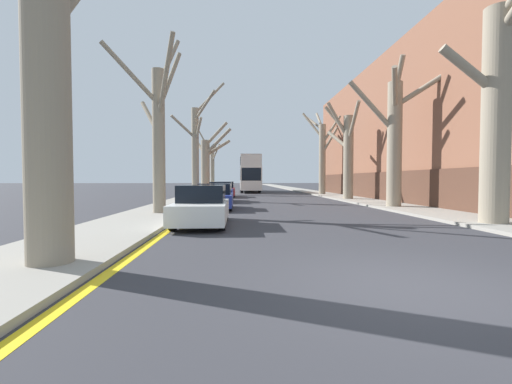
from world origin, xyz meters
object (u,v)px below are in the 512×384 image
(street_tree_left_4, at_px, (212,166))
(street_tree_left_2, at_px, (196,148))
(double_decker_bus, at_px, (250,172))
(street_tree_right_2, at_px, (347,152))
(parked_car_2, at_px, (221,192))
(street_tree_left_3, at_px, (207,162))
(parked_car_0, at_px, (202,206))
(street_tree_right_0, at_px, (499,102))
(street_tree_right_1, at_px, (395,137))
(parked_car_1, at_px, (215,197))
(parked_car_3, at_px, (225,190))
(street_tree_left_0, at_px, (51,42))
(street_tree_left_1, at_px, (158,129))
(street_tree_right_3, at_px, (322,153))

(street_tree_left_4, bearing_deg, street_tree_left_2, -89.06)
(street_tree_left_2, relative_size, double_decker_bus, 0.77)
(street_tree_left_4, distance_m, street_tree_right_2, 22.43)
(double_decker_bus, relative_size, parked_car_2, 2.93)
(street_tree_left_3, relative_size, parked_car_0, 1.88)
(street_tree_left_3, bearing_deg, street_tree_left_2, -89.28)
(street_tree_right_0, xyz_separation_m, parked_car_2, (-9.90, 13.44, -3.49))
(street_tree_left_4, height_order, street_tree_right_0, street_tree_right_0)
(street_tree_right_1, distance_m, street_tree_right_2, 7.54)
(street_tree_left_4, bearing_deg, parked_car_1, -85.28)
(parked_car_0, distance_m, parked_car_2, 12.53)
(street_tree_left_2, bearing_deg, parked_car_0, -82.17)
(street_tree_right_1, distance_m, parked_car_3, 16.30)
(street_tree_right_0, bearing_deg, parked_car_0, 174.76)
(street_tree_left_0, relative_size, street_tree_left_3, 1.13)
(street_tree_left_0, height_order, street_tree_right_2, street_tree_left_0)
(parked_car_0, bearing_deg, street_tree_left_3, 94.80)
(parked_car_0, bearing_deg, street_tree_right_2, 55.51)
(parked_car_0, height_order, parked_car_2, parked_car_2)
(street_tree_left_1, relative_size, street_tree_right_1, 0.99)
(street_tree_left_2, distance_m, street_tree_right_0, 18.75)
(street_tree_right_2, height_order, parked_car_0, street_tree_right_2)
(street_tree_right_0, xyz_separation_m, double_decker_bus, (-7.24, 32.70, -1.63))
(street_tree_left_1, bearing_deg, double_decker_bus, 80.22)
(street_tree_right_0, bearing_deg, street_tree_right_1, 91.15)
(street_tree_left_3, relative_size, street_tree_right_0, 0.88)
(street_tree_right_0, bearing_deg, street_tree_right_3, 90.43)
(street_tree_left_2, bearing_deg, street_tree_left_0, -90.30)
(parked_car_1, bearing_deg, parked_car_0, -90.00)
(street_tree_right_2, relative_size, street_tree_right_3, 0.85)
(street_tree_left_2, xyz_separation_m, parked_car_3, (1.88, 5.33, -3.28))
(parked_car_2, bearing_deg, street_tree_right_0, -53.63)
(street_tree_left_3, bearing_deg, street_tree_right_2, -40.97)
(street_tree_left_1, xyz_separation_m, street_tree_right_0, (12.14, -4.27, 0.37))
(street_tree_left_0, xyz_separation_m, street_tree_left_2, (0.10, 19.38, -0.03))
(street_tree_left_2, height_order, street_tree_right_2, street_tree_left_2)
(street_tree_left_1, distance_m, parked_car_1, 4.92)
(street_tree_left_0, height_order, street_tree_left_4, street_tree_left_0)
(street_tree_left_3, height_order, parked_car_0, street_tree_left_3)
(street_tree_left_2, bearing_deg, street_tree_right_0, -51.08)
(street_tree_left_0, xyz_separation_m, street_tree_right_1, (11.73, 12.07, -0.08))
(street_tree_left_4, height_order, parked_car_1, street_tree_left_4)
(street_tree_left_3, xyz_separation_m, street_tree_right_0, (11.91, -24.84, 0.76))
(street_tree_left_3, bearing_deg, street_tree_right_0, -64.39)
(street_tree_right_0, relative_size, street_tree_right_3, 0.99)
(street_tree_left_2, height_order, street_tree_left_4, street_tree_left_2)
(street_tree_right_0, relative_size, street_tree_right_1, 1.08)
(street_tree_left_0, xyz_separation_m, street_tree_left_4, (-0.22, 38.71, -0.60))
(street_tree_right_1, distance_m, parked_car_1, 10.28)
(street_tree_left_0, xyz_separation_m, street_tree_right_0, (11.88, 4.80, 0.18))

